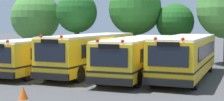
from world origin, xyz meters
TOP-DOWN VIEW (x-y plane):
  - ground_plane at (0.00, 0.00)m, footprint 160.00×160.00m
  - school_bus_0 at (-4.90, -0.21)m, footprint 2.64×11.36m
  - school_bus_1 at (-1.68, 0.00)m, footprint 2.71×10.73m
  - school_bus_2 at (1.67, -0.15)m, footprint 2.68×11.08m
  - school_bus_3 at (4.71, 0.21)m, footprint 2.75×10.39m
  - tree_0 at (-11.37, 8.15)m, footprint 4.89×4.89m
  - tree_1 at (-6.59, 7.56)m, footprint 3.87×3.87m
  - tree_2 at (-1.10, 8.64)m, footprint 4.82×4.82m
  - tree_3 at (2.33, 9.29)m, footprint 3.40×3.40m
  - traffic_cone at (-1.22, -8.51)m, footprint 0.44×0.44m

SIDE VIEW (x-z plane):
  - ground_plane at x=0.00m, z-range 0.00..0.00m
  - traffic_cone at x=-1.22m, z-range 0.00..0.58m
  - school_bus_0 at x=-4.90m, z-range 0.07..2.57m
  - school_bus_2 at x=1.67m, z-range 0.07..2.69m
  - school_bus_3 at x=4.71m, z-range 0.07..2.82m
  - school_bus_1 at x=-1.68m, z-range 0.07..2.86m
  - tree_3 at x=2.33m, z-range 0.91..6.14m
  - tree_0 at x=-11.37m, z-range 0.91..7.38m
  - tree_1 at x=-6.59m, z-range 1.30..7.69m
  - tree_2 at x=-1.10m, z-range 1.10..8.26m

